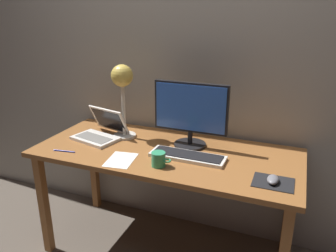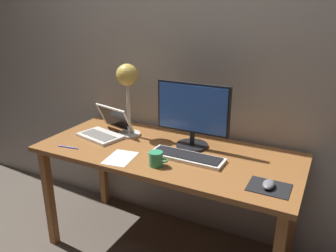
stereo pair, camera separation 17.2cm
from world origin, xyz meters
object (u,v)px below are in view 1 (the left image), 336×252
at_px(laptop, 102,129).
at_px(mouse, 273,180).
at_px(monitor, 191,112).
at_px(pen, 64,151).
at_px(keyboard_main, 188,156).
at_px(desk_lamp, 122,84).
at_px(coffee_mug, 159,159).

distance_m(laptop, mouse, 1.15).
distance_m(monitor, pen, 0.80).
distance_m(keyboard_main, laptop, 0.65).
bearing_deg(keyboard_main, mouse, -14.11).
height_order(keyboard_main, pen, keyboard_main).
xyz_separation_m(laptop, pen, (-0.08, -0.29, -0.05)).
relative_size(desk_lamp, mouse, 5.06).
height_order(mouse, pen, mouse).
bearing_deg(desk_lamp, monitor, 1.66).
height_order(laptop, desk_lamp, desk_lamp).
bearing_deg(coffee_mug, monitor, 78.28).
relative_size(monitor, mouse, 4.82).
relative_size(keyboard_main, mouse, 4.60).
distance_m(keyboard_main, pen, 0.75).
bearing_deg(monitor, mouse, -29.48).
relative_size(monitor, desk_lamp, 0.95).
xyz_separation_m(keyboard_main, desk_lamp, (-0.50, 0.16, 0.35)).
bearing_deg(keyboard_main, laptop, 171.02).
xyz_separation_m(keyboard_main, coffee_mug, (-0.11, -0.16, 0.03)).
bearing_deg(pen, mouse, 3.31).
height_order(coffee_mug, pen, coffee_mug).
bearing_deg(laptop, keyboard_main, -8.98).
distance_m(mouse, pen, 1.21).
relative_size(laptop, coffee_mug, 3.09).
bearing_deg(laptop, mouse, -11.22).
bearing_deg(coffee_mug, laptop, 153.82).
bearing_deg(monitor, desk_lamp, -178.34).
xyz_separation_m(monitor, mouse, (0.53, -0.30, -0.20)).
relative_size(monitor, coffee_mug, 4.11).
xyz_separation_m(mouse, coffee_mug, (-0.60, -0.03, 0.02)).
xyz_separation_m(laptop, desk_lamp, (0.14, 0.06, 0.31)).
distance_m(keyboard_main, coffee_mug, 0.20).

